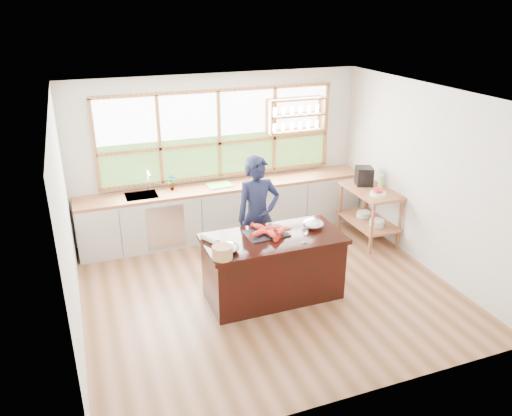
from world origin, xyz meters
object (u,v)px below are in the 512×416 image
island (273,267)px  cook (258,216)px  espresso_machine (364,176)px  wicker_basket (222,252)px

island → cook: size_ratio=1.03×
espresso_machine → wicker_basket: espresso_machine is taller
espresso_machine → wicker_basket: bearing=-132.0°
island → espresso_machine: 2.64m
espresso_machine → wicker_basket: size_ratio=1.20×
wicker_basket → cook: bearing=50.7°
cook → wicker_basket: (-0.85, -1.04, 0.08)m
cook → espresso_machine: size_ratio=5.93×
cook → wicker_basket: bearing=-129.4°
island → wicker_basket: size_ratio=7.36×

